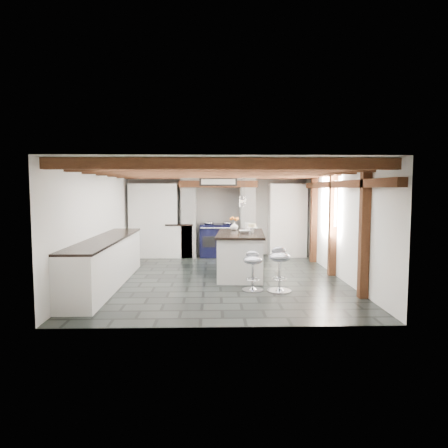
{
  "coord_description": "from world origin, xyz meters",
  "views": [
    {
      "loc": [
        -0.13,
        -8.23,
        1.86
      ],
      "look_at": [
        0.1,
        0.4,
        1.1
      ],
      "focal_mm": 32.0,
      "sensor_mm": 36.0,
      "label": 1
    }
  ],
  "objects_px": {
    "bar_stool_far": "(253,266)",
    "range_cooker": "(218,240)",
    "kitchen_island": "(240,253)",
    "bar_stool_near": "(279,264)"
  },
  "relations": [
    {
      "from": "bar_stool_far",
      "to": "range_cooker",
      "type": "bearing_deg",
      "value": 120.5
    },
    {
      "from": "bar_stool_near",
      "to": "bar_stool_far",
      "type": "height_order",
      "value": "bar_stool_near"
    },
    {
      "from": "range_cooker",
      "to": "kitchen_island",
      "type": "distance_m",
      "value": 2.47
    },
    {
      "from": "range_cooker",
      "to": "kitchen_island",
      "type": "height_order",
      "value": "kitchen_island"
    },
    {
      "from": "bar_stool_near",
      "to": "kitchen_island",
      "type": "bearing_deg",
      "value": 101.66
    },
    {
      "from": "kitchen_island",
      "to": "bar_stool_far",
      "type": "distance_m",
      "value": 1.32
    },
    {
      "from": "bar_stool_far",
      "to": "bar_stool_near",
      "type": "bearing_deg",
      "value": 11.48
    },
    {
      "from": "range_cooker",
      "to": "bar_stool_near",
      "type": "xyz_separation_m",
      "value": [
        1.06,
        -3.83,
        0.04
      ]
    },
    {
      "from": "bar_stool_near",
      "to": "bar_stool_far",
      "type": "xyz_separation_m",
      "value": [
        -0.47,
        0.08,
        -0.05
      ]
    },
    {
      "from": "kitchen_island",
      "to": "bar_stool_far",
      "type": "height_order",
      "value": "kitchen_island"
    }
  ]
}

